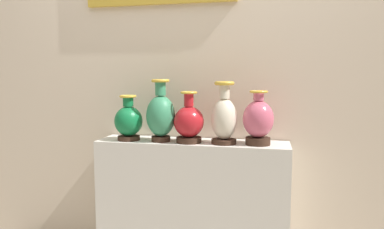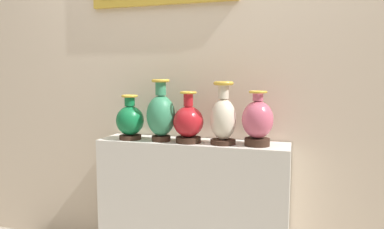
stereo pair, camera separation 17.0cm
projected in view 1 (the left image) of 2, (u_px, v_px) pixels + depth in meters
The scene contains 7 objects.
display_shelf at pixel (192, 206), 2.29m from camera, with size 1.22×0.29×0.85m, color silver.
back_wall at pixel (197, 35), 2.37m from camera, with size 3.95×0.14×3.03m.
vase_emerald at pixel (128, 121), 2.27m from camera, with size 0.18×0.18×0.29m.
vase_jade at pixel (161, 115), 2.22m from camera, with size 0.18×0.18×0.39m.
vase_crimson at pixel (189, 122), 2.19m from camera, with size 0.19×0.19×0.32m.
vase_ivory at pixel (224, 118), 2.15m from camera, with size 0.16×0.16×0.38m.
vase_rose at pixel (258, 120), 2.12m from camera, with size 0.19×0.19×0.33m.
Camera 1 is at (0.47, -2.17, 1.26)m, focal length 33.09 mm.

